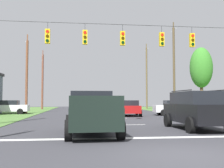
{
  "coord_description": "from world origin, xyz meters",
  "views": [
    {
      "loc": [
        -2.91,
        -7.59,
        1.54
      ],
      "look_at": [
        -0.52,
        12.33,
        2.71
      ],
      "focal_mm": 44.45,
      "sensor_mm": 36.0,
      "label": 1
    }
  ],
  "objects_px": {
    "pickup_truck": "(91,113)",
    "tree_roadside_right": "(201,68)",
    "distant_car_crossing_white": "(175,108)",
    "suv_black": "(196,109)",
    "utility_pole_far_left": "(42,80)",
    "utility_pole_far_right": "(147,77)",
    "distant_car_far_parked": "(129,108)",
    "overhead_signal_span": "(121,62)",
    "utility_pole_mid_left": "(27,75)",
    "utility_pole_mid_right": "(174,68)",
    "distant_car_oncoming": "(8,107)"
  },
  "relations": [
    {
      "from": "pickup_truck",
      "to": "utility_pole_mid_right",
      "type": "relative_size",
      "value": 0.47
    },
    {
      "from": "overhead_signal_span",
      "to": "distant_car_oncoming",
      "type": "distance_m",
      "value": 17.28
    },
    {
      "from": "tree_roadside_right",
      "to": "distant_car_crossing_white",
      "type": "bearing_deg",
      "value": -146.56
    },
    {
      "from": "distant_car_far_parked",
      "to": "tree_roadside_right",
      "type": "bearing_deg",
      "value": 19.58
    },
    {
      "from": "pickup_truck",
      "to": "suv_black",
      "type": "bearing_deg",
      "value": 14.45
    },
    {
      "from": "pickup_truck",
      "to": "tree_roadside_right",
      "type": "distance_m",
      "value": 22.3
    },
    {
      "from": "overhead_signal_span",
      "to": "tree_roadside_right",
      "type": "xyz_separation_m",
      "value": [
        11.09,
        11.74,
        1.1
      ]
    },
    {
      "from": "utility_pole_far_left",
      "to": "utility_pole_mid_right",
      "type": "bearing_deg",
      "value": -34.64
    },
    {
      "from": "distant_car_far_parked",
      "to": "utility_pole_mid_left",
      "type": "bearing_deg",
      "value": 149.51
    },
    {
      "from": "utility_pole_mid_right",
      "to": "utility_pole_mid_left",
      "type": "xyz_separation_m",
      "value": [
        -18.27,
        -1.08,
        -1.2
      ]
    },
    {
      "from": "distant_car_far_parked",
      "to": "utility_pole_mid_left",
      "type": "xyz_separation_m",
      "value": [
        -11.01,
        6.48,
        3.67
      ]
    },
    {
      "from": "distant_car_far_parked",
      "to": "tree_roadside_right",
      "type": "distance_m",
      "value": 10.45
    },
    {
      "from": "overhead_signal_span",
      "to": "distant_car_far_parked",
      "type": "xyz_separation_m",
      "value": [
        2.17,
        8.57,
        -3.32
      ]
    },
    {
      "from": "distant_car_crossing_white",
      "to": "distant_car_oncoming",
      "type": "xyz_separation_m",
      "value": [
        -17.42,
        4.34,
        0.0
      ]
    },
    {
      "from": "overhead_signal_span",
      "to": "suv_black",
      "type": "xyz_separation_m",
      "value": [
        3.37,
        -4.22,
        -3.05
      ]
    },
    {
      "from": "suv_black",
      "to": "utility_pole_far_right",
      "type": "bearing_deg",
      "value": 80.39
    },
    {
      "from": "overhead_signal_span",
      "to": "utility_pole_mid_left",
      "type": "bearing_deg",
      "value": 120.44
    },
    {
      "from": "utility_pole_mid_left",
      "to": "utility_pole_mid_right",
      "type": "bearing_deg",
      "value": 3.38
    },
    {
      "from": "suv_black",
      "to": "utility_pole_far_left",
      "type": "xyz_separation_m",
      "value": [
        -12.15,
        32.93,
        3.76
      ]
    },
    {
      "from": "pickup_truck",
      "to": "suv_black",
      "type": "xyz_separation_m",
      "value": [
        5.58,
        1.44,
        0.09
      ]
    },
    {
      "from": "distant_car_oncoming",
      "to": "utility_pole_far_left",
      "type": "xyz_separation_m",
      "value": [
        1.65,
        15.34,
        4.03
      ]
    },
    {
      "from": "pickup_truck",
      "to": "utility_pole_mid_right",
      "type": "distance_m",
      "value": 25.14
    },
    {
      "from": "distant_car_crossing_white",
      "to": "tree_roadside_right",
      "type": "distance_m",
      "value": 6.61
    },
    {
      "from": "distant_car_crossing_white",
      "to": "utility_pole_far_right",
      "type": "height_order",
      "value": "utility_pole_far_right"
    },
    {
      "from": "overhead_signal_span",
      "to": "utility_pole_mid_left",
      "type": "relative_size",
      "value": 1.81
    },
    {
      "from": "suv_black",
      "to": "distant_car_crossing_white",
      "type": "distance_m",
      "value": 13.74
    },
    {
      "from": "overhead_signal_span",
      "to": "utility_pole_far_right",
      "type": "distance_m",
      "value": 30.09
    },
    {
      "from": "suv_black",
      "to": "distant_car_oncoming",
      "type": "relative_size",
      "value": 1.11
    },
    {
      "from": "distant_car_far_parked",
      "to": "utility_pole_far_right",
      "type": "xyz_separation_m",
      "value": [
        6.78,
        20.13,
        4.75
      ]
    },
    {
      "from": "suv_black",
      "to": "utility_pole_mid_right",
      "type": "xyz_separation_m",
      "value": [
        6.06,
        20.35,
        4.6
      ]
    },
    {
      "from": "suv_black",
      "to": "distant_car_oncoming",
      "type": "bearing_deg",
      "value": 128.12
    },
    {
      "from": "distant_car_oncoming",
      "to": "utility_pole_mid_left",
      "type": "distance_m",
      "value": 4.34
    },
    {
      "from": "utility_pole_far_left",
      "to": "tree_roadside_right",
      "type": "bearing_deg",
      "value": -40.51
    },
    {
      "from": "overhead_signal_span",
      "to": "suv_black",
      "type": "relative_size",
      "value": 3.5
    },
    {
      "from": "suv_black",
      "to": "distant_car_oncoming",
      "type": "height_order",
      "value": "suv_black"
    },
    {
      "from": "utility_pole_mid_right",
      "to": "tree_roadside_right",
      "type": "bearing_deg",
      "value": -69.34
    },
    {
      "from": "utility_pole_mid_right",
      "to": "utility_pole_far_right",
      "type": "distance_m",
      "value": 12.58
    },
    {
      "from": "utility_pole_far_left",
      "to": "distant_car_far_parked",
      "type": "bearing_deg",
      "value": -61.48
    },
    {
      "from": "overhead_signal_span",
      "to": "distant_car_oncoming",
      "type": "bearing_deg",
      "value": 127.94
    },
    {
      "from": "overhead_signal_span",
      "to": "distant_car_crossing_white",
      "type": "height_order",
      "value": "overhead_signal_span"
    },
    {
      "from": "suv_black",
      "to": "utility_pole_far_right",
      "type": "height_order",
      "value": "utility_pole_far_right"
    },
    {
      "from": "pickup_truck",
      "to": "distant_car_crossing_white",
      "type": "height_order",
      "value": "pickup_truck"
    },
    {
      "from": "utility_pole_far_left",
      "to": "tree_roadside_right",
      "type": "relative_size",
      "value": 1.3
    },
    {
      "from": "utility_pole_far_right",
      "to": "distant_car_crossing_white",
      "type": "bearing_deg",
      "value": -95.69
    },
    {
      "from": "utility_pole_far_right",
      "to": "utility_pole_mid_left",
      "type": "bearing_deg",
      "value": -142.5
    },
    {
      "from": "pickup_truck",
      "to": "distant_car_far_parked",
      "type": "bearing_deg",
      "value": 72.9
    },
    {
      "from": "distant_car_crossing_white",
      "to": "pickup_truck",
      "type": "bearing_deg",
      "value": -122.04
    },
    {
      "from": "utility_pole_mid_left",
      "to": "tree_roadside_right",
      "type": "height_order",
      "value": "utility_pole_mid_left"
    },
    {
      "from": "utility_pole_far_left",
      "to": "tree_roadside_right",
      "type": "distance_m",
      "value": 26.13
    },
    {
      "from": "distant_car_crossing_white",
      "to": "tree_roadside_right",
      "type": "bearing_deg",
      "value": 33.44
    }
  ]
}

